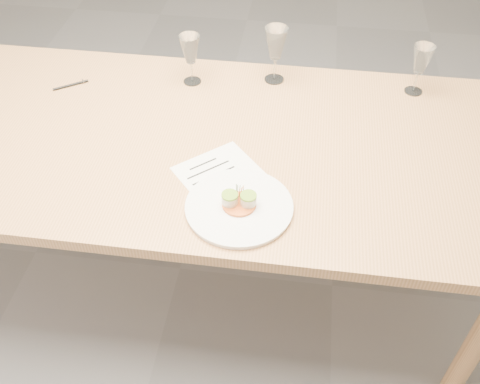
# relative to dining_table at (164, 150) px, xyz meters

# --- Properties ---
(ground) EXTENTS (7.00, 7.00, 0.00)m
(ground) POSITION_rel_dining_table_xyz_m (0.00, 0.00, -0.68)
(ground) COLOR slate
(ground) RESTS_ON ground
(dining_table) EXTENTS (2.40, 1.00, 0.75)m
(dining_table) POSITION_rel_dining_table_xyz_m (0.00, 0.00, 0.00)
(dining_table) COLOR tan
(dining_table) RESTS_ON ground
(dinner_plate) EXTENTS (0.32, 0.32, 0.08)m
(dinner_plate) POSITION_rel_dining_table_xyz_m (0.31, -0.31, 0.08)
(dinner_plate) COLOR white
(dinner_plate) RESTS_ON dining_table
(recipe_sheet) EXTENTS (0.38, 0.39, 0.00)m
(recipe_sheet) POSITION_rel_dining_table_xyz_m (0.25, -0.20, 0.07)
(recipe_sheet) COLOR white
(recipe_sheet) RESTS_ON dining_table
(ballpoint_pen) EXTENTS (0.12, 0.09, 0.01)m
(ballpoint_pen) POSITION_rel_dining_table_xyz_m (-0.42, 0.24, 0.07)
(ballpoint_pen) COLOR black
(ballpoint_pen) RESTS_ON dining_table
(wine_glass_1) EXTENTS (0.08, 0.08, 0.19)m
(wine_glass_1) POSITION_rel_dining_table_xyz_m (0.04, 0.33, 0.20)
(wine_glass_1) COLOR white
(wine_glass_1) RESTS_ON dining_table
(wine_glass_2) EXTENTS (0.09, 0.09, 0.22)m
(wine_glass_2) POSITION_rel_dining_table_xyz_m (0.35, 0.39, 0.22)
(wine_glass_2) COLOR white
(wine_glass_2) RESTS_ON dining_table
(wine_glass_3) EXTENTS (0.08, 0.08, 0.19)m
(wine_glass_3) POSITION_rel_dining_table_xyz_m (0.87, 0.38, 0.20)
(wine_glass_3) COLOR white
(wine_glass_3) RESTS_ON dining_table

